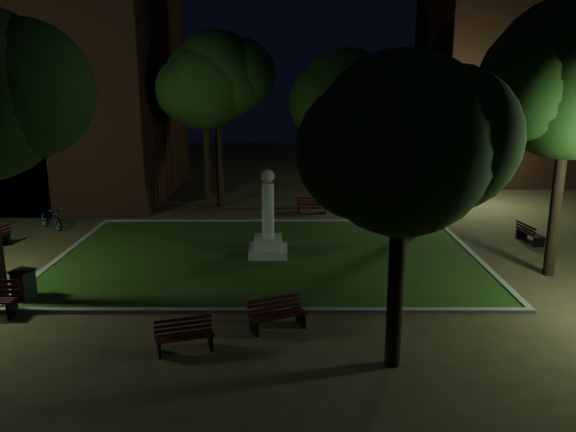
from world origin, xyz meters
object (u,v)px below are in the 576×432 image
at_px(bicycle, 51,218).
at_px(bench_near_left, 184,336).
at_px(monument, 268,232).
at_px(bench_far_side, 312,205).
at_px(bench_right_side, 529,234).
at_px(trash_bin, 24,285).
at_px(bench_near_right, 277,315).

bearing_deg(bicycle, bench_near_left, -104.58).
distance_m(monument, bench_far_side, 7.25).
bearing_deg(bench_right_side, bench_near_left, 118.78).
bearing_deg(monument, bicycle, 157.45).
bearing_deg(bicycle, trash_bin, -122.10).
bearing_deg(trash_bin, bench_near_right, -14.58).
distance_m(bench_far_side, bicycle, 11.93).
bearing_deg(bench_right_side, bench_far_side, 50.93).
relative_size(bench_near_left, bench_far_side, 0.96).
bearing_deg(bicycle, bench_near_right, -94.49).
relative_size(bench_near_left, bench_near_right, 0.93).
distance_m(bench_near_right, bicycle, 14.32).
distance_m(bench_far_side, trash_bin, 14.33).
relative_size(bench_near_right, bench_right_side, 1.08).
xyz_separation_m(bench_near_left, bench_far_side, (3.67, 14.30, 0.02)).
distance_m(bench_right_side, trash_bin, 18.56).
distance_m(bench_near_left, trash_bin, 6.21).
bearing_deg(monument, bench_right_side, 10.15).
bearing_deg(bicycle, bench_far_side, -35.02).
bearing_deg(bicycle, monument, -71.92).
xyz_separation_m(monument, bicycle, (-9.67, 4.01, -0.48)).
relative_size(bench_right_side, trash_bin, 1.55).
bearing_deg(monument, bench_near_right, -85.88).
bearing_deg(trash_bin, bench_near_left, -30.64).
height_order(bench_near_right, bench_right_side, bench_near_right).
height_order(monument, bicycle, monument).
relative_size(monument, bench_far_side, 2.07).
bearing_deg(bench_right_side, bicycle, 75.70).
bearing_deg(bench_near_left, bench_far_side, 57.94).
relative_size(bench_near_right, trash_bin, 1.67).
xyz_separation_m(bench_near_right, bicycle, (-10.11, 10.15, 0.09)).
bearing_deg(monument, bench_near_left, -103.66).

